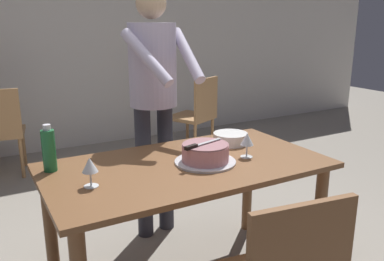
{
  "coord_description": "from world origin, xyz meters",
  "views": [
    {
      "loc": [
        -1.0,
        -1.84,
        1.51
      ],
      "look_at": [
        0.09,
        0.1,
        0.9
      ],
      "focal_mm": 37.58,
      "sensor_mm": 36.0,
      "label": 1
    }
  ],
  "objects_px": {
    "water_bottle": "(49,150)",
    "cake_knife": "(196,146)",
    "plate_stack": "(230,138)",
    "wine_glass_near": "(90,166)",
    "main_dining_table": "(187,183)",
    "background_chair_1": "(197,113)",
    "cake_on_platter": "(205,154)",
    "wine_glass_far": "(247,140)",
    "person_cutting_cake": "(154,88)"
  },
  "relations": [
    {
      "from": "cake_knife",
      "to": "wine_glass_near",
      "type": "distance_m",
      "value": 0.57
    },
    {
      "from": "wine_glass_far",
      "to": "person_cutting_cake",
      "type": "relative_size",
      "value": 0.08
    },
    {
      "from": "cake_knife",
      "to": "person_cutting_cake",
      "type": "relative_size",
      "value": 0.15
    },
    {
      "from": "cake_knife",
      "to": "background_chair_1",
      "type": "height_order",
      "value": "background_chair_1"
    },
    {
      "from": "background_chair_1",
      "to": "cake_on_platter",
      "type": "bearing_deg",
      "value": -118.77
    },
    {
      "from": "cake_knife",
      "to": "background_chair_1",
      "type": "xyz_separation_m",
      "value": [
        1.23,
        2.13,
        -0.37
      ]
    },
    {
      "from": "cake_knife",
      "to": "person_cutting_cake",
      "type": "distance_m",
      "value": 0.73
    },
    {
      "from": "cake_on_platter",
      "to": "cake_knife",
      "type": "xyz_separation_m",
      "value": [
        -0.07,
        -0.02,
        0.06
      ]
    },
    {
      "from": "wine_glass_near",
      "to": "person_cutting_cake",
      "type": "xyz_separation_m",
      "value": [
        0.64,
        0.69,
        0.22
      ]
    },
    {
      "from": "cake_knife",
      "to": "wine_glass_far",
      "type": "xyz_separation_m",
      "value": [
        0.33,
        -0.01,
        -0.01
      ]
    },
    {
      "from": "main_dining_table",
      "to": "person_cutting_cake",
      "type": "xyz_separation_m",
      "value": [
        0.09,
        0.63,
        0.44
      ]
    },
    {
      "from": "wine_glass_near",
      "to": "wine_glass_far",
      "type": "bearing_deg",
      "value": -0.97
    },
    {
      "from": "cake_on_platter",
      "to": "plate_stack",
      "type": "relative_size",
      "value": 1.55
    },
    {
      "from": "plate_stack",
      "to": "person_cutting_cake",
      "type": "xyz_separation_m",
      "value": [
        -0.33,
        0.44,
        0.29
      ]
    },
    {
      "from": "cake_on_platter",
      "to": "water_bottle",
      "type": "relative_size",
      "value": 1.36
    },
    {
      "from": "main_dining_table",
      "to": "cake_knife",
      "type": "height_order",
      "value": "cake_knife"
    },
    {
      "from": "wine_glass_far",
      "to": "water_bottle",
      "type": "xyz_separation_m",
      "value": [
        -1.03,
        0.33,
        0.01
      ]
    },
    {
      "from": "plate_stack",
      "to": "wine_glass_near",
      "type": "xyz_separation_m",
      "value": [
        -0.97,
        -0.25,
        0.07
      ]
    },
    {
      "from": "cake_knife",
      "to": "plate_stack",
      "type": "distance_m",
      "value": 0.48
    },
    {
      "from": "wine_glass_far",
      "to": "cake_knife",
      "type": "bearing_deg",
      "value": 177.53
    },
    {
      "from": "wine_glass_far",
      "to": "plate_stack",
      "type": "bearing_deg",
      "value": 75.24
    },
    {
      "from": "wine_glass_far",
      "to": "wine_glass_near",
      "type": "bearing_deg",
      "value": 179.03
    },
    {
      "from": "main_dining_table",
      "to": "person_cutting_cake",
      "type": "height_order",
      "value": "person_cutting_cake"
    },
    {
      "from": "wine_glass_far",
      "to": "person_cutting_cake",
      "type": "xyz_separation_m",
      "value": [
        -0.26,
        0.71,
        0.22
      ]
    },
    {
      "from": "wine_glass_near",
      "to": "plate_stack",
      "type": "bearing_deg",
      "value": 14.43
    },
    {
      "from": "wine_glass_near",
      "to": "main_dining_table",
      "type": "bearing_deg",
      "value": 6.56
    },
    {
      "from": "wine_glass_far",
      "to": "background_chair_1",
      "type": "height_order",
      "value": "background_chair_1"
    },
    {
      "from": "wine_glass_near",
      "to": "wine_glass_far",
      "type": "xyz_separation_m",
      "value": [
        0.9,
        -0.02,
        0.0
      ]
    },
    {
      "from": "wine_glass_near",
      "to": "background_chair_1",
      "type": "relative_size",
      "value": 0.16
    },
    {
      "from": "wine_glass_far",
      "to": "person_cutting_cake",
      "type": "height_order",
      "value": "person_cutting_cake"
    },
    {
      "from": "wine_glass_far",
      "to": "background_chair_1",
      "type": "relative_size",
      "value": 0.16
    },
    {
      "from": "water_bottle",
      "to": "wine_glass_near",
      "type": "bearing_deg",
      "value": -67.74
    },
    {
      "from": "water_bottle",
      "to": "cake_knife",
      "type": "bearing_deg",
      "value": -23.98
    },
    {
      "from": "main_dining_table",
      "to": "water_bottle",
      "type": "height_order",
      "value": "water_bottle"
    },
    {
      "from": "water_bottle",
      "to": "wine_glass_far",
      "type": "bearing_deg",
      "value": -17.59
    },
    {
      "from": "cake_knife",
      "to": "plate_stack",
      "type": "xyz_separation_m",
      "value": [
        0.4,
        0.25,
        -0.08
      ]
    },
    {
      "from": "cake_on_platter",
      "to": "background_chair_1",
      "type": "relative_size",
      "value": 0.38
    },
    {
      "from": "cake_on_platter",
      "to": "wine_glass_far",
      "type": "bearing_deg",
      "value": -7.36
    },
    {
      "from": "main_dining_table",
      "to": "plate_stack",
      "type": "distance_m",
      "value": 0.48
    },
    {
      "from": "person_cutting_cake",
      "to": "wine_glass_far",
      "type": "bearing_deg",
      "value": -70.02
    },
    {
      "from": "cake_knife",
      "to": "wine_glass_near",
      "type": "xyz_separation_m",
      "value": [
        -0.57,
        0.0,
        -0.01
      ]
    },
    {
      "from": "main_dining_table",
      "to": "background_chair_1",
      "type": "xyz_separation_m",
      "value": [
        1.25,
        2.06,
        -0.14
      ]
    },
    {
      "from": "cake_on_platter",
      "to": "wine_glass_far",
      "type": "height_order",
      "value": "wine_glass_far"
    },
    {
      "from": "background_chair_1",
      "to": "wine_glass_far",
      "type": "bearing_deg",
      "value": -112.79
    },
    {
      "from": "cake_on_platter",
      "to": "background_chair_1",
      "type": "distance_m",
      "value": 2.42
    },
    {
      "from": "cake_knife",
      "to": "cake_on_platter",
      "type": "bearing_deg",
      "value": 15.51
    },
    {
      "from": "wine_glass_far",
      "to": "water_bottle",
      "type": "height_order",
      "value": "water_bottle"
    },
    {
      "from": "wine_glass_near",
      "to": "water_bottle",
      "type": "height_order",
      "value": "water_bottle"
    },
    {
      "from": "background_chair_1",
      "to": "main_dining_table",
      "type": "bearing_deg",
      "value": -121.23
    },
    {
      "from": "cake_on_platter",
      "to": "cake_knife",
      "type": "height_order",
      "value": "cake_knife"
    }
  ]
}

